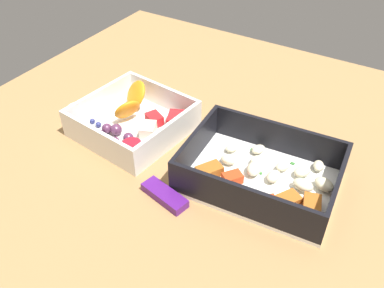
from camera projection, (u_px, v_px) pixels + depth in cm
name	position (u px, v px, depth cm)	size (l,w,h in cm)	color
table_surface	(191.00, 150.00, 65.63)	(80.00, 80.00, 2.00)	#9E7547
pasta_container	(263.00, 174.00, 57.47)	(21.89, 16.58, 5.49)	white
fruit_bowl	(134.00, 122.00, 66.87)	(17.46, 17.39, 5.52)	white
candy_bar	(165.00, 195.00, 55.85)	(7.00, 2.40, 1.20)	#51197A
paper_cup_liner	(77.00, 111.00, 70.94)	(3.23, 3.23, 1.54)	white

